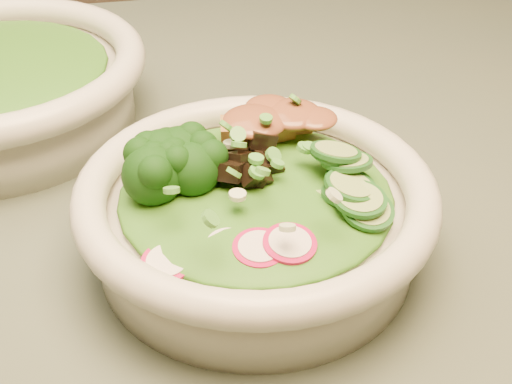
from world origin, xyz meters
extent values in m
cube|color=#454F41|center=(0.00, 0.00, 0.73)|extent=(1.20, 0.80, 0.03)
cylinder|color=silver|center=(-0.05, -0.09, 0.77)|extent=(0.21, 0.21, 0.05)
torus|color=silver|center=(-0.05, -0.09, 0.80)|extent=(0.24, 0.24, 0.02)
ellipsoid|color=#2E6014|center=(-0.05, -0.09, 0.80)|extent=(0.18, 0.18, 0.02)
ellipsoid|color=brown|center=(-0.03, -0.04, 0.82)|extent=(0.06, 0.05, 0.01)
camera|label=1|loc=(-0.12, -0.45, 1.07)|focal=50.00mm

